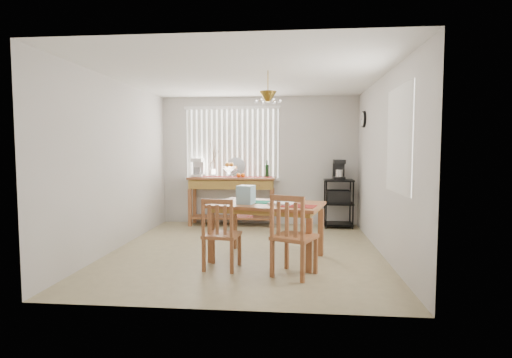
# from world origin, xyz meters

# --- Properties ---
(ground) EXTENTS (4.00, 4.50, 0.01)m
(ground) POSITION_xyz_m (0.00, 0.00, -0.01)
(ground) COLOR tan
(room_shell) EXTENTS (4.20, 4.70, 2.70)m
(room_shell) POSITION_xyz_m (0.00, 0.02, 1.69)
(room_shell) COLOR beige
(room_shell) RESTS_ON ground
(sideboard) EXTENTS (1.74, 0.49, 0.98)m
(sideboard) POSITION_xyz_m (-0.51, 1.99, 0.73)
(sideboard) COLOR brown
(sideboard) RESTS_ON ground
(sideboard_items) EXTENTS (1.65, 0.42, 0.75)m
(sideboard_items) POSITION_xyz_m (-0.82, 2.01, 1.13)
(sideboard_items) COLOR maroon
(sideboard_items) RESTS_ON sideboard
(wire_cart) EXTENTS (0.55, 0.44, 0.94)m
(wire_cart) POSITION_xyz_m (1.60, 1.99, 0.57)
(wire_cart) COLOR black
(wire_cart) RESTS_ON ground
(cart_items) EXTENTS (0.22, 0.27, 0.39)m
(cart_items) POSITION_xyz_m (1.60, 2.00, 1.12)
(cart_items) COLOR black
(cart_items) RESTS_ON wire_cart
(dining_table) EXTENTS (1.66, 1.27, 0.79)m
(dining_table) POSITION_xyz_m (0.35, -0.43, 0.70)
(dining_table) COLOR brown
(dining_table) RESTS_ON ground
(table_items) EXTENTS (1.12, 0.78, 0.25)m
(table_items) POSITION_xyz_m (0.18, -0.52, 0.88)
(table_items) COLOR #157B5A
(table_items) RESTS_ON dining_table
(chair_left) EXTENTS (0.48, 0.48, 0.92)m
(chair_left) POSITION_xyz_m (-0.21, -0.97, 0.45)
(chair_left) COLOR brown
(chair_left) RESTS_ON ground
(chair_right) EXTENTS (0.61, 0.61, 1.00)m
(chair_right) POSITION_xyz_m (0.71, -1.17, 0.49)
(chair_right) COLOR brown
(chair_right) RESTS_ON ground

